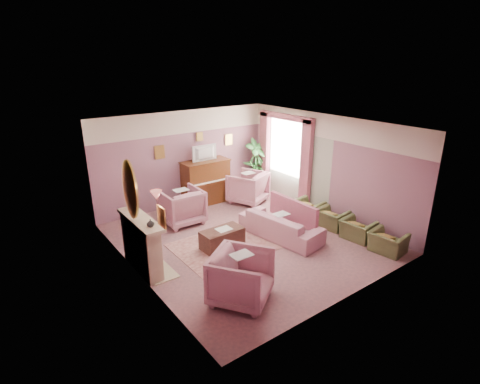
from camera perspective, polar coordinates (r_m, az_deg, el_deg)
floor at (r=9.28m, az=1.00°, el=-7.14°), size 5.50×6.00×0.01m
ceiling at (r=8.39m, az=1.12°, el=10.16°), size 5.50×6.00×0.01m
wall_back at (r=11.16m, az=-8.40°, el=5.05°), size 5.50×0.02×2.80m
wall_front at (r=6.78m, az=16.76°, el=-5.56°), size 5.50×0.02×2.80m
wall_left at (r=7.49m, az=-15.91°, el=-3.01°), size 0.02×6.00×2.80m
wall_right at (r=10.56m, az=13.00°, el=3.90°), size 0.02×6.00×2.80m
picture_rail_band at (r=10.93m, az=-8.66°, el=10.50°), size 5.50×0.01×0.65m
stripe_panel at (r=11.49m, az=7.95°, el=3.82°), size 0.01×3.00×2.15m
fireplace_surround at (r=8.06m, az=-14.80°, el=-7.88°), size 0.30×1.40×1.10m
fireplace_inset at (r=8.16m, az=-14.06°, el=-8.64°), size 0.18×0.72×0.68m
fire_ember at (r=8.26m, az=-13.69°, el=-9.67°), size 0.06×0.54×0.10m
mantel_shelf at (r=7.83m, az=-14.96°, el=-4.13°), size 0.40×1.55×0.07m
hearth at (r=8.38m, az=-13.19°, el=-10.81°), size 0.55×1.50×0.02m
mirror_frame at (r=7.54m, az=-16.40°, el=0.36°), size 0.04×0.72×1.20m
mirror_glass at (r=7.55m, az=-16.22°, el=0.40°), size 0.01×0.60×1.06m
sconce_shade at (r=6.58m, az=-12.63°, el=-0.47°), size 0.20×0.20×0.16m
piano at (r=11.34m, az=-5.22°, el=1.47°), size 1.40×0.60×1.30m
piano_keyshelf at (r=11.04m, az=-4.28°, el=1.36°), size 1.30×0.12×0.06m
piano_keys at (r=11.02m, az=-4.29°, el=1.56°), size 1.20×0.08×0.02m
piano_top at (r=11.15m, az=-5.33°, el=4.69°), size 1.45×0.65×0.04m
television at (r=11.04m, az=-5.24°, el=6.09°), size 0.80×0.12×0.48m
print_back_left at (r=10.71m, az=-12.16°, el=5.96°), size 0.30×0.03×0.38m
print_back_right at (r=11.82m, az=-1.73°, el=7.99°), size 0.26×0.03×0.34m
print_back_mid at (r=11.23m, az=-6.19°, el=8.39°), size 0.22×0.03×0.26m
print_left_wall at (r=6.35m, az=-11.88°, el=-3.73°), size 0.03×0.28×0.36m
window_blind at (r=11.48m, az=7.10°, el=7.08°), size 0.03×1.40×1.80m
curtain_left at (r=10.90m, az=10.02°, el=4.06°), size 0.16×0.34×2.60m
curtain_right at (r=12.19m, az=3.77°, el=6.00°), size 0.16×0.34×2.60m
pelmet at (r=11.27m, az=6.99°, el=11.29°), size 0.16×2.20×0.16m
mantel_plant at (r=8.25m, az=-16.45°, el=-1.75°), size 0.16×0.16×0.28m
mantel_vase at (r=7.36m, az=-13.48°, el=-4.64°), size 0.16×0.16×0.16m
area_rug at (r=9.01m, az=-1.86°, el=-7.99°), size 2.51×1.81×0.01m
coffee_table at (r=8.81m, az=-2.73°, el=-7.09°), size 1.01×0.53×0.45m
table_paper at (r=8.73m, az=-2.48°, el=-5.65°), size 0.35×0.28×0.01m
sofa at (r=9.25m, az=6.24°, el=-4.39°), size 0.71×2.13×0.86m
sofa_throw at (r=9.44m, az=8.08°, el=-2.84°), size 0.11×1.61×0.59m
floral_armchair_left at (r=10.06m, az=-8.90°, el=-1.89°), size 1.01×1.01×1.05m
floral_armchair_right at (r=11.37m, az=1.21°, el=0.94°), size 1.01×1.01×1.05m
floral_armchair_front at (r=6.88m, az=0.21°, el=-12.53°), size 1.01×1.01×1.05m
olive_chair_a at (r=9.18m, az=21.64°, el=-6.70°), size 0.53×0.76×0.66m
olive_chair_b at (r=9.57m, az=17.54°, el=-5.07°), size 0.53×0.76×0.66m
olive_chair_c at (r=10.02m, az=13.80°, el=-3.56°), size 0.53×0.76×0.66m
olive_chair_d at (r=10.51m, az=10.41°, el=-2.17°), size 0.53×0.76×0.66m
side_table at (r=12.43m, az=2.36°, el=1.75°), size 0.52×0.52×0.70m
side_plant_big at (r=12.28m, az=2.40°, el=4.06°), size 0.30×0.30×0.34m
side_plant_small at (r=12.29m, az=3.13°, el=3.91°), size 0.16×0.16×0.28m
palm_pot at (r=12.42m, az=2.37°, el=0.85°), size 0.34×0.34×0.34m
palm_plant at (r=12.15m, az=2.43°, el=4.82°), size 0.76×0.76×1.44m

